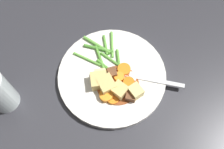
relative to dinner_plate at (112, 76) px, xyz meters
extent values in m
plane|color=#2D2D33|center=(0.00, 0.00, -0.01)|extent=(3.00, 3.00, 0.00)
cylinder|color=white|center=(0.00, 0.00, 0.00)|extent=(0.26, 0.26, 0.02)
cylinder|color=brown|center=(0.03, -0.01, 0.01)|extent=(0.10, 0.10, 0.00)
cylinder|color=orange|center=(0.02, 0.01, 0.01)|extent=(0.03, 0.03, 0.01)
cylinder|color=orange|center=(0.04, 0.02, 0.01)|extent=(0.03, 0.03, 0.01)
cylinder|color=orange|center=(0.01, 0.03, 0.01)|extent=(0.04, 0.04, 0.01)
cylinder|color=orange|center=(0.05, -0.04, 0.01)|extent=(0.04, 0.04, 0.01)
cylinder|color=orange|center=(0.04, -0.04, 0.02)|extent=(0.03, 0.03, 0.01)
cube|color=#E5CC7A|center=(0.07, 0.01, 0.02)|extent=(0.03, 0.03, 0.03)
cube|color=#DBBC6B|center=(0.05, -0.01, 0.02)|extent=(0.04, 0.04, 0.03)
cube|color=#DBBC6B|center=(0.02, -0.03, 0.02)|extent=(0.04, 0.04, 0.03)
cube|color=#DBBC6B|center=(0.00, -0.04, 0.02)|extent=(0.05, 0.05, 0.03)
cube|color=#EAD68C|center=(-0.01, -0.03, 0.02)|extent=(0.04, 0.04, 0.02)
cube|color=brown|center=(0.07, 0.00, 0.02)|extent=(0.03, 0.03, 0.02)
cube|color=brown|center=(0.00, 0.00, 0.02)|extent=(0.03, 0.03, 0.02)
cylinder|color=#4C8E33|center=(-0.08, 0.01, 0.01)|extent=(0.06, 0.05, 0.01)
cylinder|color=#599E38|center=(-0.02, 0.04, 0.01)|extent=(0.05, 0.03, 0.01)
cylinder|color=#66AD42|center=(-0.03, 0.02, 0.01)|extent=(0.08, 0.03, 0.01)
cylinder|color=#66AD42|center=(-0.09, 0.02, 0.01)|extent=(0.08, 0.03, 0.01)
cylinder|color=#599E38|center=(-0.02, 0.00, 0.01)|extent=(0.07, 0.02, 0.01)
cylinder|color=#66AD42|center=(-0.07, 0.05, 0.01)|extent=(0.07, 0.05, 0.01)
cylinder|color=#599E38|center=(-0.08, 0.03, 0.01)|extent=(0.05, 0.03, 0.01)
cylinder|color=#599E38|center=(-0.05, 0.00, 0.01)|extent=(0.08, 0.03, 0.01)
cylinder|color=#66AD42|center=(-0.07, -0.03, 0.01)|extent=(0.07, 0.04, 0.01)
cube|color=silver|center=(0.08, 0.08, 0.01)|extent=(0.09, 0.08, 0.00)
cube|color=silver|center=(0.03, 0.04, 0.01)|extent=(0.03, 0.03, 0.00)
cylinder|color=silver|center=(0.01, 0.02, 0.01)|extent=(0.03, 0.03, 0.00)
cylinder|color=silver|center=(0.01, 0.02, 0.01)|extent=(0.03, 0.03, 0.00)
cylinder|color=silver|center=(0.01, 0.02, 0.01)|extent=(0.03, 0.03, 0.00)
cylinder|color=silver|center=(0.02, 0.01, 0.01)|extent=(0.03, 0.03, 0.00)
camera|label=1|loc=(0.22, -0.16, 0.57)|focal=41.33mm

